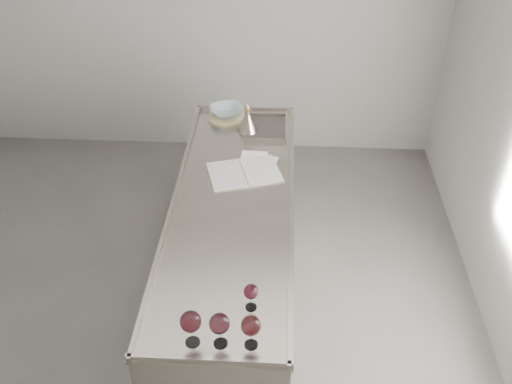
# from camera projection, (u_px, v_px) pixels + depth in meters

# --- Properties ---
(room_shell) EXTENTS (4.54, 5.04, 2.84)m
(room_shell) POSITION_uv_depth(u_px,v_px,m) (132.00, 166.00, 3.05)
(room_shell) COLOR #54524F
(room_shell) RESTS_ON ground
(counter) EXTENTS (0.77, 2.42, 0.97)m
(counter) POSITION_uv_depth(u_px,v_px,m) (234.00, 258.00, 3.83)
(counter) COLOR gray
(counter) RESTS_ON ground
(wine_glass_left) EXTENTS (0.10, 0.10, 0.20)m
(wine_glass_left) POSITION_uv_depth(u_px,v_px,m) (191.00, 322.00, 2.60)
(wine_glass_left) COLOR white
(wine_glass_left) RESTS_ON counter
(wine_glass_middle) EXTENTS (0.10, 0.10, 0.19)m
(wine_glass_middle) POSITION_uv_depth(u_px,v_px,m) (220.00, 324.00, 2.60)
(wine_glass_middle) COLOR white
(wine_glass_middle) RESTS_ON counter
(wine_glass_right) EXTENTS (0.09, 0.09, 0.18)m
(wine_glass_right) POSITION_uv_depth(u_px,v_px,m) (251.00, 326.00, 2.59)
(wine_glass_right) COLOR white
(wine_glass_right) RESTS_ON counter
(wine_glass_small) EXTENTS (0.07, 0.07, 0.15)m
(wine_glass_small) POSITION_uv_depth(u_px,v_px,m) (251.00, 293.00, 2.79)
(wine_glass_small) COLOR white
(wine_glass_small) RESTS_ON counter
(notebook) EXTENTS (0.54, 0.44, 0.02)m
(notebook) POSITION_uv_depth(u_px,v_px,m) (244.00, 172.00, 3.80)
(notebook) COLOR silver
(notebook) RESTS_ON counter
(loose_paper_top) EXTENTS (0.28, 0.36, 0.00)m
(loose_paper_top) POSITION_uv_depth(u_px,v_px,m) (258.00, 167.00, 3.86)
(loose_paper_top) COLOR silver
(loose_paper_top) RESTS_ON counter
(loose_paper_under) EXTENTS (0.19, 0.27, 0.00)m
(loose_paper_under) POSITION_uv_depth(u_px,v_px,m) (253.00, 161.00, 3.91)
(loose_paper_under) COLOR white
(loose_paper_under) RESTS_ON counter
(trivet) EXTENTS (0.34, 0.34, 0.02)m
(trivet) POSITION_uv_depth(u_px,v_px,m) (227.00, 116.00, 4.41)
(trivet) COLOR beige
(trivet) RESTS_ON counter
(ceramic_bowl) EXTENTS (0.32, 0.32, 0.06)m
(ceramic_bowl) POSITION_uv_depth(u_px,v_px,m) (227.00, 111.00, 4.39)
(ceramic_bowl) COLOR #98ACB1
(ceramic_bowl) RESTS_ON trivet
(wine_funnel) EXTENTS (0.16, 0.16, 0.23)m
(wine_funnel) POSITION_uv_depth(u_px,v_px,m) (248.00, 122.00, 4.21)
(wine_funnel) COLOR gray
(wine_funnel) RESTS_ON counter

